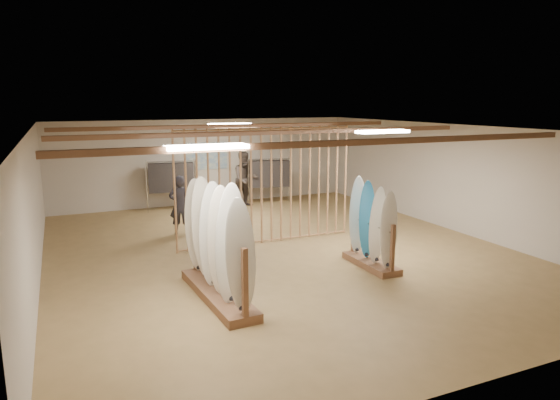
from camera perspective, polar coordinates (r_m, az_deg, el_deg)
name	(u,v)px	position (r m, az deg, el deg)	size (l,w,h in m)	color
floor	(280,251)	(11.54, 0.00, -5.85)	(12.00, 12.00, 0.00)	#A07F4D
ceiling	(280,129)	(11.04, 0.00, 8.17)	(12.00, 12.00, 0.00)	gray
wall_back	(207,162)	(16.80, -8.37, 4.34)	(12.00, 12.00, 0.00)	beige
wall_front	(488,275)	(6.38, 22.72, -7.92)	(12.00, 12.00, 0.00)	beige
wall_left	(33,211)	(10.28, -26.38, -1.13)	(12.00, 12.00, 0.00)	beige
wall_right	(452,178)	(13.98, 19.09, 2.44)	(12.00, 12.00, 0.00)	beige
ceiling_slats	(280,132)	(11.04, 0.00, 7.76)	(9.50, 6.12, 0.10)	brown
light_panels	(280,131)	(11.04, 0.00, 7.86)	(1.20, 0.35, 0.06)	white
bamboo_partition	(266,186)	(11.93, -1.56, 1.63)	(4.45, 0.05, 2.78)	tan
poster	(207,156)	(16.76, -8.37, 5.01)	(1.40, 0.03, 0.90)	#346CB8
rack_left	(217,259)	(8.74, -7.21, -6.75)	(0.70, 2.59, 2.07)	brown
rack_right	(372,239)	(10.51, 10.45, -4.37)	(0.49, 1.52, 1.77)	brown
clothing_rack_a	(171,178)	(15.97, -12.34, 2.53)	(1.47, 0.61, 1.60)	silver
clothing_rack_b	(269,174)	(16.64, -1.27, 3.03)	(1.42, 0.66, 1.55)	silver
shopper_a	(180,201)	(12.97, -11.35, -0.15)	(0.64, 0.43, 1.75)	#2C2B33
shopper_b	(245,176)	(16.18, -4.01, 2.80)	(0.98, 0.77, 2.04)	#352D29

